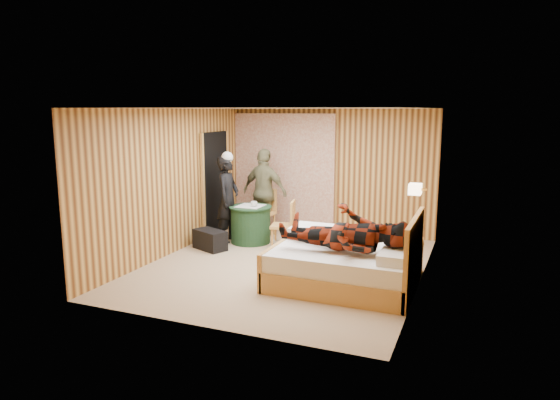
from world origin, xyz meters
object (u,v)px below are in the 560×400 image
at_px(round_table, 251,224).
at_px(duffel_bag, 210,240).
at_px(chair_near, 287,221).
at_px(woman_standing, 228,199).
at_px(man_at_table, 265,192).
at_px(bed, 346,264).
at_px(nightstand, 408,257).
at_px(chair_far, 265,208).
at_px(man_on_bed, 345,222).
at_px(wall_lamp, 415,189).

bearing_deg(round_table, duffel_bag, -123.19).
distance_m(round_table, chair_near, 0.86).
xyz_separation_m(woman_standing, man_at_table, (0.44, 0.73, 0.05)).
distance_m(bed, nightstand, 1.08).
distance_m(nightstand, duffel_bag, 3.49).
bearing_deg(chair_far, bed, -39.32).
relative_size(bed, chair_near, 2.24).
height_order(chair_near, man_on_bed, man_on_bed).
distance_m(nightstand, woman_standing, 3.58).
bearing_deg(chair_far, wall_lamp, -17.42).
height_order(bed, round_table, bed).
xyz_separation_m(wall_lamp, woman_standing, (-3.50, 0.57, -0.48)).
bearing_deg(chair_far, man_on_bed, -41.81).
bearing_deg(wall_lamp, round_table, 168.30).
height_order(wall_lamp, nightstand, wall_lamp).
bearing_deg(chair_far, duffel_bag, -104.17).
bearing_deg(bed, man_on_bed, -83.75).
bearing_deg(chair_near, nightstand, 62.25).
distance_m(bed, duffel_bag, 2.87).
relative_size(bed, woman_standing, 1.22).
bearing_deg(duffel_bag, wall_lamp, 24.35).
bearing_deg(man_on_bed, chair_near, 132.48).
distance_m(wall_lamp, duffel_bag, 3.70).
relative_size(round_table, chair_far, 0.86).
xyz_separation_m(round_table, duffel_bag, (-0.47, -0.71, -0.18)).
bearing_deg(man_on_bed, duffel_bag, 158.36).
bearing_deg(bed, wall_lamp, 49.84).
bearing_deg(chair_far, chair_near, -40.81).
height_order(chair_far, woman_standing, woman_standing).
relative_size(nightstand, man_on_bed, 0.32).
xyz_separation_m(round_table, chair_far, (0.01, 0.64, 0.18)).
relative_size(wall_lamp, chair_near, 0.29).
bearing_deg(chair_near, duffel_bag, -80.50).
distance_m(chair_near, duffel_bag, 1.43).
bearing_deg(round_table, chair_near, -13.89).
bearing_deg(round_table, nightstand, -15.10).
distance_m(round_table, man_on_bed, 2.98).
bearing_deg(man_at_table, chair_far, 115.07).
bearing_deg(man_at_table, man_on_bed, 143.78).
height_order(nightstand, chair_near, chair_near).
xyz_separation_m(chair_far, man_at_table, (-0.01, 0.03, 0.32)).
bearing_deg(duffel_bag, man_on_bed, 1.40).
bearing_deg(round_table, chair_far, 89.34).
relative_size(woman_standing, man_on_bed, 0.92).
bearing_deg(duffel_bag, chair_near, 44.75).
xyz_separation_m(chair_near, man_on_bed, (1.47, -1.61, 0.45)).
bearing_deg(round_table, man_on_bed, -38.31).
xyz_separation_m(bed, round_table, (-2.26, 1.58, 0.04)).
relative_size(bed, man_at_table, 1.16).
distance_m(nightstand, chair_near, 2.30).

